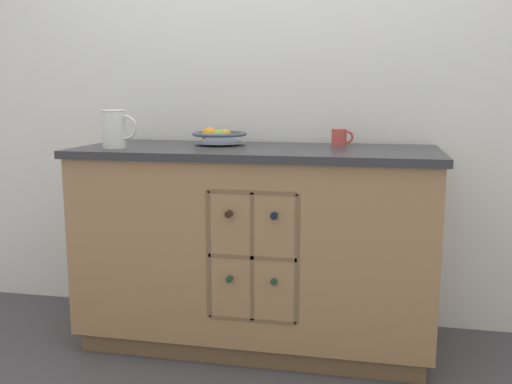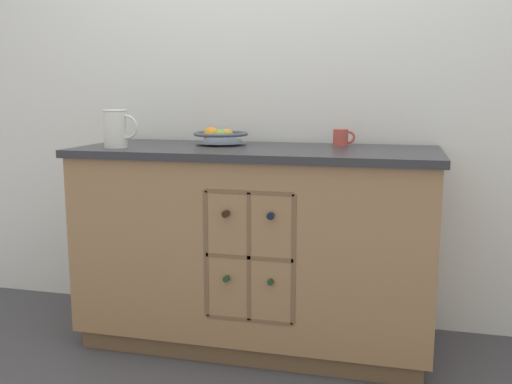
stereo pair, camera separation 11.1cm
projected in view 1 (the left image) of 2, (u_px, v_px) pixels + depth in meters
The scene contains 6 objects.
ground_plane at pixel (256, 340), 2.77m from camera, with size 14.00×14.00×0.00m, color #424247.
back_wall at pixel (271, 76), 2.92m from camera, with size 4.40×0.06×2.55m, color silver.
kitchen_island at pixel (256, 245), 2.69m from camera, with size 1.65×0.67×0.94m.
fruit_bowl at pixel (219, 136), 2.76m from camera, with size 0.26×0.26×0.08m.
white_pitcher at pixel (115, 128), 2.58m from camera, with size 0.17×0.11×0.17m.
ceramic_mug at pixel (340, 137), 2.73m from camera, with size 0.11×0.07×0.08m.
Camera 1 is at (0.54, -2.56, 1.18)m, focal length 40.00 mm.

